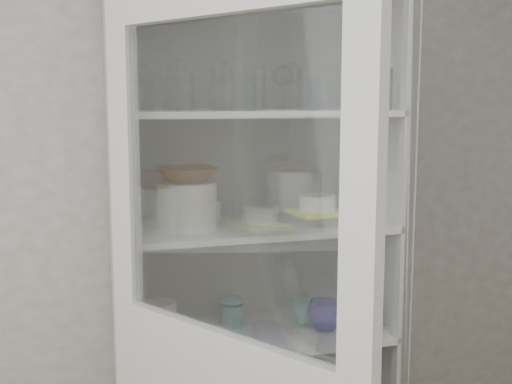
{
  "coord_description": "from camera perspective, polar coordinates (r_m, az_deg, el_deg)",
  "views": [
    {
      "loc": [
        -0.43,
        -0.88,
        1.7
      ],
      "look_at": [
        0.2,
        1.27,
        1.37
      ],
      "focal_mm": 45.0,
      "sensor_mm": 36.0,
      "label": 1
    }
  ],
  "objects": [
    {
      "name": "terracotta_bowl",
      "position": [
        2.17,
        -6.18,
        1.56
      ],
      "size": [
        0.22,
        0.22,
        0.05
      ],
      "primitive_type": "imported",
      "rotation": [
        0.0,
        0.0,
        0.08
      ],
      "color": "brown",
      "rests_on": "cream_bowl"
    },
    {
      "name": "goblet_0",
      "position": [
        2.26,
        -10.84,
        9.14
      ],
      "size": [
        0.07,
        0.07,
        0.15
      ],
      "primitive_type": null,
      "color": "silver",
      "rests_on": "shelf_glass"
    },
    {
      "name": "tumbler_0",
      "position": [
        2.05,
        -10.26,
        9.14
      ],
      "size": [
        0.09,
        0.09,
        0.15
      ],
      "primitive_type": "cylinder",
      "rotation": [
        0.0,
        0.0,
        -0.21
      ],
      "color": "silver",
      "rests_on": "shelf_glass"
    },
    {
      "name": "tumbler_2",
      "position": [
        2.11,
        -0.92,
        9.21
      ],
      "size": [
        0.08,
        0.08,
        0.14
      ],
      "primitive_type": "cylinder",
      "rotation": [
        0.0,
        0.0,
        0.09
      ],
      "color": "silver",
      "rests_on": "shelf_glass"
    },
    {
      "name": "tumbler_9",
      "position": [
        2.26,
        -0.06,
        9.17
      ],
      "size": [
        0.09,
        0.09,
        0.15
      ],
      "primitive_type": "cylinder",
      "rotation": [
        0.0,
        0.0,
        0.31
      ],
      "color": "silver",
      "rests_on": "shelf_glass"
    },
    {
      "name": "wall_back",
      "position": [
        2.45,
        -5.98,
        -1.14
      ],
      "size": [
        3.6,
        0.02,
        2.6
      ],
      "primitive_type": "cube",
      "color": "#9B958C",
      "rests_on": "ground"
    },
    {
      "name": "cream_bowl",
      "position": [
        2.18,
        -6.16,
        0.08
      ],
      "size": [
        0.25,
        0.25,
        0.06
      ],
      "primitive_type": "cylinder",
      "rotation": [
        0.0,
        0.0,
        -0.26
      ],
      "color": "white",
      "rests_on": "plate_stack_front"
    },
    {
      "name": "tumbler_5",
      "position": [
        2.15,
        4.7,
        8.96
      ],
      "size": [
        0.08,
        0.08,
        0.13
      ],
      "primitive_type": "cylinder",
      "rotation": [
        0.0,
        0.0,
        0.32
      ],
      "color": "silver",
      "rests_on": "shelf_glass"
    },
    {
      "name": "goblet_3",
      "position": [
        2.47,
        8.68,
        9.32
      ],
      "size": [
        0.08,
        0.08,
        0.17
      ],
      "primitive_type": null,
      "color": "silver",
      "rests_on": "shelf_glass"
    },
    {
      "name": "white_ramekin",
      "position": [
        2.36,
        5.47,
        -0.96
      ],
      "size": [
        0.17,
        0.17,
        0.06
      ],
      "primitive_type": "cylinder",
      "rotation": [
        0.0,
        0.0,
        0.25
      ],
      "color": "white",
      "rests_on": "yellow_trivet"
    },
    {
      "name": "tumbler_8",
      "position": [
        2.18,
        -6.35,
        8.93
      ],
      "size": [
        0.07,
        0.07,
        0.13
      ],
      "primitive_type": "cylinder",
      "rotation": [
        0.0,
        0.0,
        -0.06
      ],
      "color": "silver",
      "rests_on": "shelf_glass"
    },
    {
      "name": "teal_jar",
      "position": [
        2.41,
        -2.18,
        -10.75
      ],
      "size": [
        0.09,
        0.09,
        0.1
      ],
      "color": "#256775",
      "rests_on": "shelf_mugs"
    },
    {
      "name": "mug_white",
      "position": [
        2.38,
        9.15,
        -11.19
      ],
      "size": [
        0.12,
        0.12,
        0.09
      ],
      "primitive_type": "imported",
      "rotation": [
        0.0,
        0.0,
        -0.16
      ],
      "color": "white",
      "rests_on": "shelf_mugs"
    },
    {
      "name": "grey_bowl_stack",
      "position": [
        2.43,
        9.14,
        0.17
      ],
      "size": [
        0.14,
        0.14,
        0.2
      ],
      "primitive_type": "cylinder",
      "color": "silver",
      "rests_on": "shelf_plates"
    },
    {
      "name": "glass_platter",
      "position": [
        2.37,
        5.45,
        -2.19
      ],
      "size": [
        0.43,
        0.43,
        0.02
      ],
      "primitive_type": "cylinder",
      "rotation": [
        0.0,
        0.0,
        -0.41
      ],
      "color": "silver",
      "rests_on": "shelf_plates"
    },
    {
      "name": "plate_stack_back",
      "position": [
        2.37,
        -5.56,
        -1.53
      ],
      "size": [
        0.2,
        0.2,
        0.07
      ],
      "primitive_type": "cylinder",
      "color": "white",
      "rests_on": "shelf_plates"
    },
    {
      "name": "white_canister",
      "position": [
        2.32,
        -8.46,
        -11.22
      ],
      "size": [
        0.14,
        0.14,
        0.14
      ],
      "primitive_type": "cylinder",
      "rotation": [
        0.0,
        0.0,
        -0.28
      ],
      "color": "white",
      "rests_on": "shelf_mugs"
    },
    {
      "name": "mug_blue",
      "position": [
        2.4,
        6.25,
        -10.85
      ],
      "size": [
        0.17,
        0.17,
        0.11
      ],
      "primitive_type": "imported",
      "rotation": [
        0.0,
        0.0,
        -0.37
      ],
      "color": "navy",
      "rests_on": "shelf_mugs"
    },
    {
      "name": "tumbler_1",
      "position": [
        2.07,
        -2.91,
        9.18
      ],
      "size": [
        0.09,
        0.09,
        0.14
      ],
      "primitive_type": "cylinder",
      "rotation": [
        0.0,
        0.0,
        -0.29
      ],
      "color": "silver",
      "rests_on": "shelf_glass"
    },
    {
      "name": "measuring_cups",
      "position": [
        2.26,
        -7.18,
        -12.99
      ],
      "size": [
        0.11,
        0.11,
        0.04
      ],
      "primitive_type": "cylinder",
      "color": "silver",
      "rests_on": "shelf_mugs"
    },
    {
      "name": "tumbler_4",
      "position": [
        2.19,
        6.01,
        8.91
      ],
      "size": [
        0.07,
        0.07,
        0.13
      ],
      "primitive_type": "cylinder",
      "rotation": [
        0.0,
        0.0,
        -0.16
      ],
      "color": "silver",
      "rests_on": "shelf_glass"
    },
    {
      "name": "mug_teal",
      "position": [
        2.46,
        4.3,
        -10.56
      ],
      "size": [
        0.12,
        0.12,
        0.09
      ],
      "primitive_type": "imported",
      "rotation": [
        0.0,
        0.0,
        -0.24
      ],
      "color": "#256775",
      "rests_on": "shelf_mugs"
    },
    {
      "name": "tumbler_6",
      "position": [
        2.27,
        11.17,
        8.94
      ],
      "size": [
        0.09,
        0.09,
        0.14
      ],
      "primitive_type": "cylinder",
      "rotation": [
        0.0,
        0.0,
        -0.26
      ],
      "color": "silver",
      "rests_on": "shelf_glass"
    },
    {
      "name": "goblet_1",
      "position": [
        2.31,
        -2.31,
        9.65
      ],
      "size": [
        0.08,
        0.08,
        0.19
      ],
      "primitive_type": null,
      "color": "silver",
      "rests_on": "shelf_glass"
    },
    {
      "name": "yellow_trivet",
      "position": [
        2.37,
        5.46,
        -1.82
      ],
      "size": [
        0.2,
        0.2,
        0.01
      ],
      "primitive_type": "cube",
      "rotation": [
        0.0,
        0.0,
        0.11
      ],
      "color": "#FFFD2D",
      "rests_on": "glass_platter"
    },
    {
      "name": "pantry_cabinet",
      "position": [
        2.43,
        -0.42,
        -9.94
      ],
      "size": [
        1.0,
        0.45,
        2.1
      ],
      "color": "#B9B9B7",
      "rests_on": "floor"
    },
    {
      "name": "goblet_2",
      "position": [
        2.39,
        2.43,
        9.46
      ],
      "size": [
        0.08,
        0.08,
        0.18
      ],
      "primitive_type": null,
      "color": "silver",
      "rests_on": "shelf_glass"
    },
    {
      "name": "tumbler_3",
      "position": [
        2.18,
        4.52,
        8.92
      ],
      "size": [
        0.08,
        0.08,
        0.13
      ],
      "primitive_type": "cylinder",
      "rotation": [
        0.0,
        0.0,
        -0.27
      ],
      "color": "silver",
      "rests_on": "shelf_glass"
    },
    {
      "name": "tumbler_7",
      "position": [
        2.19,
        -7.51,
        8.9
      ],
      "size": [
        0.07,
        0.07,
        0.13
      ],
      "primitive_type": "cylinder",
      "rotation": [
        0.0,
        0.0,
        0.08
      ],
      "color": "silver",
      "rests_on": "shelf_glass"
    },
    {
      "name": "plate_stack_front",
      "position": [
        2.19,
        -6.12,
        -2.0
      ],
      "size": [
        0.21,
        0.21,
        0.1
      ],
      "primitive_type": "cylinder",
      "color": "white",
      "rests_on": "shelf_plates"
    }
  ]
}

